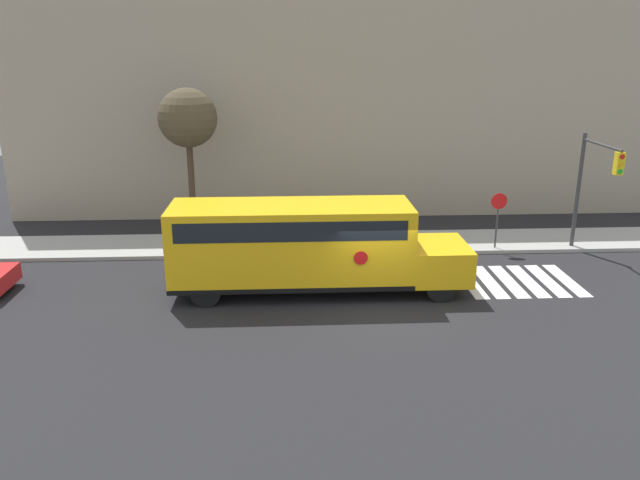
{
  "coord_description": "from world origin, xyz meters",
  "views": [
    {
      "loc": [
        -2.79,
        -18.36,
        8.04
      ],
      "look_at": [
        -1.74,
        1.92,
        1.67
      ],
      "focal_mm": 35.0,
      "sensor_mm": 36.0,
      "label": 1
    }
  ],
  "objects_px": {
    "school_bus": "(304,243)",
    "tree_near_sidewalk": "(188,119)",
    "traffic_light": "(592,178)",
    "stop_sign": "(498,213)"
  },
  "relations": [
    {
      "from": "traffic_light",
      "to": "tree_near_sidewalk",
      "type": "height_order",
      "value": "tree_near_sidewalk"
    },
    {
      "from": "school_bus",
      "to": "tree_near_sidewalk",
      "type": "distance_m",
      "value": 9.29
    },
    {
      "from": "school_bus",
      "to": "traffic_light",
      "type": "distance_m",
      "value": 11.65
    },
    {
      "from": "stop_sign",
      "to": "tree_near_sidewalk",
      "type": "xyz_separation_m",
      "value": [
        -12.62,
        3.34,
        3.44
      ]
    },
    {
      "from": "stop_sign",
      "to": "traffic_light",
      "type": "relative_size",
      "value": 0.51
    },
    {
      "from": "traffic_light",
      "to": "school_bus",
      "type": "bearing_deg",
      "value": -164.64
    },
    {
      "from": "traffic_light",
      "to": "tree_near_sidewalk",
      "type": "relative_size",
      "value": 0.75
    },
    {
      "from": "school_bus",
      "to": "tree_near_sidewalk",
      "type": "relative_size",
      "value": 1.56
    },
    {
      "from": "school_bus",
      "to": "stop_sign",
      "type": "xyz_separation_m",
      "value": [
        7.9,
        3.96,
        -0.15
      ]
    },
    {
      "from": "stop_sign",
      "to": "school_bus",
      "type": "bearing_deg",
      "value": -153.4
    }
  ]
}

